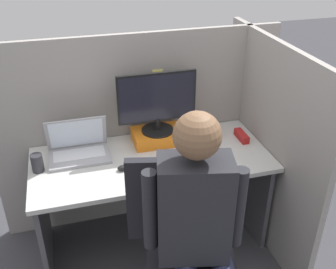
# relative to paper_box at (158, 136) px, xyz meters

# --- Properties ---
(cubicle_panel_back) EXTENTS (2.00, 0.05, 1.41)m
(cubicle_panel_back) POSITION_rel_paper_box_xyz_m (-0.09, 0.17, -0.04)
(cubicle_panel_back) COLOR gray
(cubicle_panel_back) RESTS_ON ground
(cubicle_panel_right) EXTENTS (0.04, 1.30, 1.41)m
(cubicle_panel_right) POSITION_rel_paper_box_xyz_m (0.69, -0.25, -0.04)
(cubicle_panel_right) COLOR gray
(cubicle_panel_right) RESTS_ON ground
(desk) EXTENTS (1.50, 0.67, 0.71)m
(desk) POSITION_rel_paper_box_xyz_m (-0.09, -0.19, -0.21)
(desk) COLOR #B7B7B2
(desk) RESTS_ON ground
(paper_box) EXTENTS (0.33, 0.23, 0.08)m
(paper_box) POSITION_rel_paper_box_xyz_m (0.00, 0.00, 0.00)
(paper_box) COLOR orange
(paper_box) RESTS_ON desk
(monitor) EXTENTS (0.52, 0.22, 0.41)m
(monitor) POSITION_rel_paper_box_xyz_m (0.00, 0.00, 0.26)
(monitor) COLOR black
(monitor) RESTS_ON paper_box
(laptop) EXTENTS (0.38, 0.24, 0.25)m
(laptop) POSITION_rel_paper_box_xyz_m (-0.53, -0.04, 0.01)
(laptop) COLOR #99999E
(laptop) RESTS_ON desk
(mouse) EXTENTS (0.06, 0.04, 0.03)m
(mouse) POSITION_rel_paper_box_xyz_m (-0.29, -0.28, -0.02)
(mouse) COLOR black
(mouse) RESTS_ON desk
(stapler) EXTENTS (0.05, 0.15, 0.05)m
(stapler) POSITION_rel_paper_box_xyz_m (0.56, -0.12, -0.02)
(stapler) COLOR #A31919
(stapler) RESTS_ON desk
(carrot_toy) EXTENTS (0.04, 0.15, 0.04)m
(carrot_toy) POSITION_rel_paper_box_xyz_m (0.23, -0.41, -0.02)
(carrot_toy) COLOR orange
(carrot_toy) RESTS_ON desk
(office_chair) EXTENTS (0.55, 0.61, 0.99)m
(office_chair) POSITION_rel_paper_box_xyz_m (-0.07, -0.81, -0.23)
(office_chair) COLOR black
(office_chair) RESTS_ON ground
(person) EXTENTS (0.47, 0.49, 1.36)m
(person) POSITION_rel_paper_box_xyz_m (-0.04, -0.96, 0.04)
(person) COLOR #282D4C
(person) RESTS_ON ground
(coffee_mug) EXTENTS (0.09, 0.09, 0.10)m
(coffee_mug) POSITION_rel_paper_box_xyz_m (0.37, -0.01, 0.01)
(coffee_mug) COLOR #A3332D
(coffee_mug) RESTS_ON desk
(pen_cup) EXTENTS (0.07, 0.07, 0.11)m
(pen_cup) POSITION_rel_paper_box_xyz_m (-0.78, -0.15, 0.01)
(pen_cup) COLOR #28282D
(pen_cup) RESTS_ON desk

